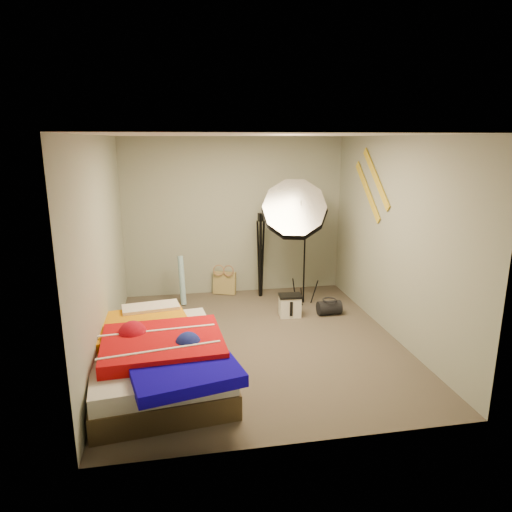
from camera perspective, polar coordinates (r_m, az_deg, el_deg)
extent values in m
plane|color=brown|center=(5.80, 0.07, -10.64)|extent=(4.00, 4.00, 0.00)
plane|color=silver|center=(5.26, 0.08, 14.88)|extent=(4.00, 4.00, 0.00)
plane|color=gray|center=(7.33, -2.70, 4.91)|extent=(3.50, 0.00, 3.50)
plane|color=gray|center=(3.52, 5.87, -5.69)|extent=(3.50, 0.00, 3.50)
plane|color=gray|center=(5.38, -18.62, 0.68)|extent=(0.00, 4.00, 4.00)
plane|color=gray|center=(5.95, 16.91, 2.08)|extent=(0.00, 4.00, 4.00)
cube|color=tan|center=(7.47, -3.94, -3.37)|extent=(0.40, 0.27, 0.37)
cylinder|color=#4D9CBB|center=(7.03, -9.24, -3.03)|extent=(0.12, 0.22, 0.75)
cube|color=white|center=(6.55, 4.26, -6.29)|extent=(0.31, 0.23, 0.29)
cylinder|color=black|center=(6.69, 9.13, -6.40)|extent=(0.34, 0.21, 0.20)
cube|color=gold|center=(6.38, 14.77, 9.38)|extent=(0.02, 0.91, 0.78)
cube|color=gold|center=(6.62, 13.76, 7.87)|extent=(0.02, 0.91, 0.78)
cube|color=#463621|center=(5.00, -12.07, -13.76)|extent=(1.51, 2.00, 0.24)
cube|color=beige|center=(4.91, -12.20, -11.64)|extent=(1.47, 1.96, 0.17)
cube|color=orange|center=(5.24, -14.21, -8.60)|extent=(1.17, 1.07, 0.13)
cube|color=#B60A0E|center=(4.73, -11.57, -10.79)|extent=(1.24, 1.06, 0.15)
cube|color=#0A00AF|center=(4.25, -8.87, -14.09)|extent=(1.07, 0.93, 0.11)
cube|color=#F0ACC4|center=(5.58, -12.98, -6.68)|extent=(0.69, 0.39, 0.13)
cylinder|color=black|center=(6.91, 6.08, 0.21)|extent=(0.03, 0.03, 1.54)
cube|color=black|center=(6.77, 6.24, 6.15)|extent=(0.08, 0.08, 0.10)
cone|color=white|center=(6.66, 4.81, 5.62)|extent=(1.27, 1.01, 1.13)
cylinder|color=black|center=(7.21, 0.58, -0.42)|extent=(0.05, 0.05, 1.22)
cube|color=black|center=(7.07, 0.59, 4.88)|extent=(0.09, 0.09, 0.13)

